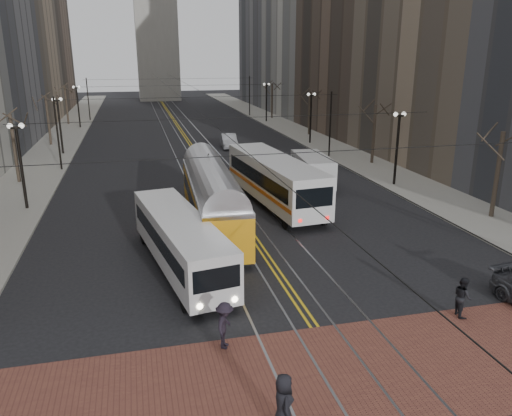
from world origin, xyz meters
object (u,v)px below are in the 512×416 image
pedestrian_d (225,325)px  rear_bus (274,182)px  streetcar (212,203)px  pedestrian_c (463,297)px  transit_bus (180,243)px  sedan_silver (229,141)px  cargo_van (312,172)px  sedan_grey (274,165)px  pedestrian_a (283,404)px

pedestrian_d → rear_bus: bearing=1.7°
streetcar → pedestrian_c: size_ratio=8.16×
streetcar → transit_bus: bearing=-111.4°
streetcar → sedan_silver: streetcar is taller
cargo_van → sedan_grey: (-1.61, 5.32, -0.46)m
pedestrian_a → transit_bus: bearing=11.0°
rear_bus → cargo_van: 5.65m
rear_bus → cargo_van: rear_bus is taller
sedan_silver → sedan_grey: bearing=-78.8°
pedestrian_c → pedestrian_a: bearing=126.7°
transit_bus → pedestrian_d: bearing=-92.9°
pedestrian_d → cargo_van: bearing=-4.5°
sedan_grey → pedestrian_a: size_ratio=2.65×
transit_bus → rear_bus: (7.43, 9.54, 0.29)m
sedan_silver → pedestrian_a: (-6.79, -43.88, 0.15)m
streetcar → pedestrian_d: size_ratio=7.69×
transit_bus → pedestrian_d: 7.32m
streetcar → rear_bus: 6.29m
streetcar → sedan_silver: 27.12m
sedan_grey → pedestrian_c: bearing=-89.1°
sedan_grey → sedan_silver: size_ratio=1.03×
transit_bus → pedestrian_c: 12.82m
sedan_silver → pedestrian_a: size_ratio=2.56×
transit_bus → sedan_silver: 33.22m
sedan_silver → pedestrian_c: bearing=-82.2°
cargo_van → sedan_silver: 19.05m
transit_bus → pedestrian_a: (1.69, -11.77, -0.44)m
transit_bus → sedan_silver: (8.49, 32.11, -0.60)m
cargo_van → streetcar: bearing=-135.1°
pedestrian_d → transit_bus: bearing=29.9°
pedestrian_c → pedestrian_d: size_ratio=0.94×
transit_bus → sedan_grey: size_ratio=2.27×
streetcar → rear_bus: (4.96, 3.86, 0.05)m
rear_bus → pedestrian_d: (-6.56, -16.79, -0.76)m
sedan_grey → rear_bus: bearing=-106.1°
pedestrian_c → sedan_silver: bearing=12.7°
transit_bus → cargo_van: 17.67m
sedan_silver → pedestrian_d: 40.10m
cargo_van → pedestrian_d: size_ratio=3.27×
pedestrian_c → pedestrian_d: (-9.68, 0.00, 0.05)m
sedan_silver → pedestrian_c: size_ratio=2.78×
cargo_van → pedestrian_d: 23.21m
sedan_grey → pedestrian_a: (-8.31, -30.41, 0.10)m
rear_bus → sedan_grey: rear_bus is taller
pedestrian_a → pedestrian_d: pedestrian_a is taller
pedestrian_c → streetcar: bearing=41.7°
streetcar → cargo_van: size_ratio=2.35×
transit_bus → pedestrian_a: size_ratio=6.01×
streetcar → cargo_van: streetcar is taller
transit_bus → pedestrian_a: transit_bus is taller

